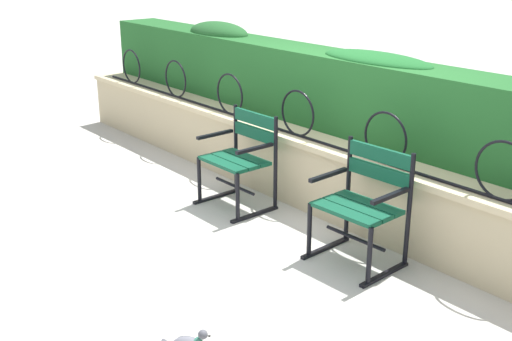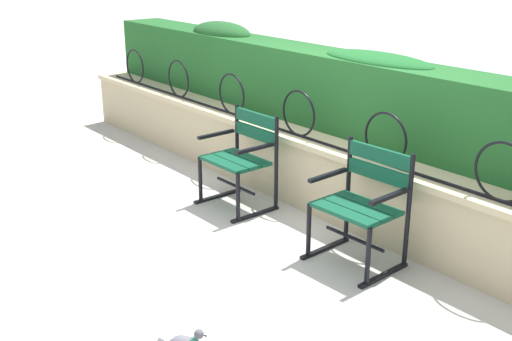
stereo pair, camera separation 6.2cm
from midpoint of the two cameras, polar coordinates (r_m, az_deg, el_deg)
ground_plane at (r=5.25m, az=-1.05°, el=-6.04°), size 60.00×60.00×0.00m
stone_wall at (r=5.71m, az=6.54°, el=-0.51°), size 8.13×0.41×0.64m
iron_arch_fence at (r=5.69m, az=4.40°, el=4.69°), size 7.58×0.02×0.42m
hedge_row at (r=5.82m, az=9.86°, el=6.75°), size 7.97×0.51×0.81m
park_chair_left at (r=5.76m, az=-0.94°, el=1.27°), size 0.61×0.53×0.86m
park_chair_right at (r=4.79m, az=9.84°, el=-2.80°), size 0.63×0.55×0.88m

